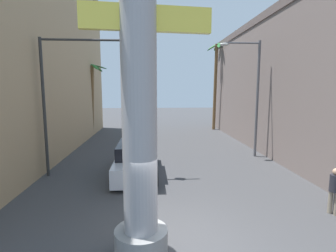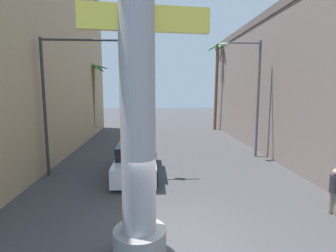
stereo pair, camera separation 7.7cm
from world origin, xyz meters
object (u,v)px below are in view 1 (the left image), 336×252
(neon_sign_pole, at_px, (139,48))
(traffic_light_mast, at_px, (73,82))
(car_lead, at_px, (136,159))
(palm_tree_far_right, at_px, (217,74))
(palm_tree_far_left, at_px, (93,88))
(pedestrian_by_sign, at_px, (335,188))
(street_lamp, at_px, (252,88))

(neon_sign_pole, xyz_separation_m, traffic_light_mast, (-3.31, 6.50, -0.55))
(neon_sign_pole, relative_size, traffic_light_mast, 1.72)
(car_lead, relative_size, palm_tree_far_right, 0.59)
(neon_sign_pole, bearing_deg, palm_tree_far_left, 105.20)
(traffic_light_mast, distance_m, palm_tree_far_right, 17.39)
(traffic_light_mast, height_order, palm_tree_far_right, palm_tree_far_right)
(car_lead, bearing_deg, neon_sign_pole, -86.02)
(palm_tree_far_left, relative_size, pedestrian_by_sign, 4.10)
(palm_tree_far_left, bearing_deg, traffic_light_mast, -82.06)
(street_lamp, xyz_separation_m, palm_tree_far_left, (-11.29, 8.66, 0.03))
(street_lamp, bearing_deg, traffic_light_mast, -162.76)
(palm_tree_far_left, distance_m, palm_tree_far_right, 12.21)
(street_lamp, distance_m, car_lead, 8.22)
(palm_tree_far_left, distance_m, pedestrian_by_sign, 20.13)
(neon_sign_pole, distance_m, car_lead, 7.84)
(street_lamp, relative_size, palm_tree_far_left, 1.09)
(street_lamp, bearing_deg, pedestrian_by_sign, -90.56)
(palm_tree_far_right, relative_size, pedestrian_by_sign, 5.59)
(neon_sign_pole, relative_size, car_lead, 2.15)
(neon_sign_pole, distance_m, street_lamp, 11.46)
(neon_sign_pole, height_order, car_lead, neon_sign_pole)
(neon_sign_pole, height_order, palm_tree_far_right, neon_sign_pole)
(traffic_light_mast, distance_m, pedestrian_by_sign, 11.27)
(traffic_light_mast, bearing_deg, car_lead, 0.70)
(neon_sign_pole, xyz_separation_m, palm_tree_far_left, (-4.93, 18.16, -0.77))
(neon_sign_pole, bearing_deg, traffic_light_mast, 116.94)
(palm_tree_far_right, height_order, pedestrian_by_sign, palm_tree_far_right)
(traffic_light_mast, bearing_deg, palm_tree_far_right, 53.66)
(palm_tree_far_left, relative_size, palm_tree_far_right, 0.73)
(traffic_light_mast, height_order, pedestrian_by_sign, traffic_light_mast)
(pedestrian_by_sign, bearing_deg, palm_tree_far_right, 87.88)
(traffic_light_mast, relative_size, palm_tree_far_left, 1.00)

